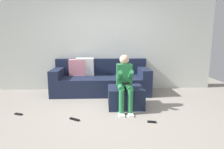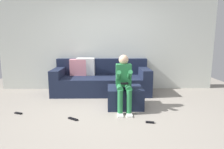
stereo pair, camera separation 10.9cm
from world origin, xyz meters
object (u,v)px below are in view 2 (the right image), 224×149
remote_by_storage_bin (73,119)px  ottoman (125,97)px  couch_sectional (101,81)px  person_seated (124,80)px  remote_near_ottoman (150,122)px  remote_under_side_table (18,113)px

remote_by_storage_bin → ottoman: bearing=67.7°
remote_by_storage_bin → couch_sectional: bearing=109.9°
person_seated → ottoman: bearing=77.2°
couch_sectional → remote_near_ottoman: size_ratio=17.15×
person_seated → remote_by_storage_bin: person_seated is taller
person_seated → remote_near_ottoman: bearing=-58.1°
ottoman → person_seated: 0.43m
remote_near_ottoman → remote_by_storage_bin: (-1.29, 0.16, 0.00)m
ottoman → remote_near_ottoman: size_ratio=4.97×
couch_sectional → ottoman: bearing=-63.9°
ottoman → person_seated: bearing=-102.8°
person_seated → remote_near_ottoman: (0.39, -0.62, -0.59)m
remote_by_storage_bin → remote_under_side_table: 1.10m
couch_sectional → remote_under_side_table: (-1.48, -1.43, -0.30)m
person_seated → remote_by_storage_bin: 1.17m
remote_near_ottoman → remote_under_side_table: same height
couch_sectional → remote_under_side_table: 2.08m
remote_by_storage_bin → person_seated: bearing=60.7°
couch_sectional → person_seated: 1.37m
remote_by_storage_bin → remote_under_side_table: (-1.06, 0.28, 0.00)m
ottoman → remote_by_storage_bin: bearing=-145.8°
person_seated → remote_under_side_table: size_ratio=7.04×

